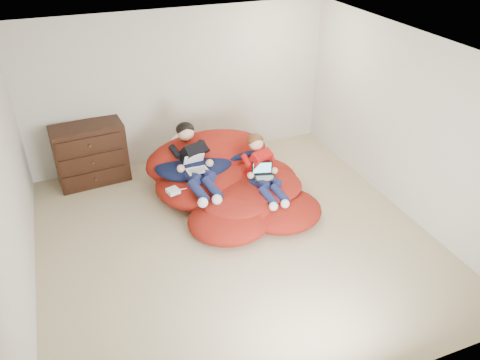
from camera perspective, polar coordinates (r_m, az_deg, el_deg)
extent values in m
cube|color=tan|center=(6.38, -0.61, -8.03)|extent=(5.10, 5.10, 0.25)
cube|color=beige|center=(7.80, -7.34, 11.10)|extent=(5.10, 0.02, 2.50)
cube|color=beige|center=(3.81, 13.17, -14.20)|extent=(5.10, 0.02, 2.50)
cube|color=beige|center=(5.39, -26.54, -2.03)|extent=(0.02, 5.10, 2.50)
cube|color=beige|center=(6.81, 19.62, 6.39)|extent=(0.02, 5.10, 2.50)
cube|color=white|center=(5.12, -0.79, 15.38)|extent=(5.10, 5.10, 0.02)
cube|color=black|center=(7.66, -17.75, 3.06)|extent=(1.11, 0.62, 0.96)
cube|color=black|center=(7.55, -17.19, 0.23)|extent=(0.96, 0.10, 0.23)
cylinder|color=#4C3F26|center=(7.53, -17.18, 0.16)|extent=(0.04, 0.06, 0.03)
cube|color=black|center=(7.41, -17.54, 2.13)|extent=(0.96, 0.10, 0.23)
cylinder|color=#4C3F26|center=(7.40, -17.52, 2.06)|extent=(0.04, 0.06, 0.03)
cube|color=black|center=(7.28, -17.89, 4.10)|extent=(0.96, 0.10, 0.23)
cylinder|color=#4C3F26|center=(7.27, -17.88, 4.03)|extent=(0.04, 0.06, 0.03)
ellipsoid|color=#A11D12|center=(7.07, -4.18, -0.30)|extent=(1.53, 1.37, 0.55)
ellipsoid|color=#A11D12|center=(7.16, 1.89, 0.02)|extent=(1.29, 1.25, 0.47)
ellipsoid|color=#A11D12|center=(6.71, 0.89, -2.53)|extent=(1.46, 1.17, 0.47)
ellipsoid|color=#A11D12|center=(6.39, -1.28, -4.92)|extent=(1.16, 1.06, 0.39)
ellipsoid|color=#A11D12|center=(6.62, 5.10, -3.69)|extent=(1.15, 1.04, 0.38)
ellipsoid|color=#A11D12|center=(7.35, -3.92, 2.68)|extent=(1.97, 0.87, 0.87)
ellipsoid|color=#0F1738|center=(7.07, -5.69, 2.06)|extent=(1.19, 0.98, 0.30)
ellipsoid|color=#0F1738|center=(7.33, -1.62, 3.72)|extent=(1.02, 0.71, 0.24)
ellipsoid|color=maroon|center=(6.78, 3.37, -0.55)|extent=(1.00, 1.00, 0.18)
ellipsoid|color=maroon|center=(6.48, -0.46, -2.63)|extent=(0.96, 0.87, 0.17)
ellipsoid|color=white|center=(7.42, -6.86, 4.71)|extent=(0.43, 0.27, 0.27)
cube|color=black|center=(6.92, -6.10, 3.08)|extent=(0.48, 0.57, 0.48)
sphere|color=tan|center=(6.95, -6.64, 5.77)|extent=(0.24, 0.24, 0.24)
ellipsoid|color=black|center=(6.96, -6.73, 6.18)|extent=(0.27, 0.25, 0.21)
cylinder|color=#151B42|center=(6.66, -5.98, 0.42)|extent=(0.28, 0.42, 0.22)
cylinder|color=#151B42|center=(6.40, -5.10, -1.34)|extent=(0.24, 0.40, 0.25)
sphere|color=white|center=(6.28, -4.55, -2.76)|extent=(0.14, 0.14, 0.14)
cylinder|color=#151B42|center=(6.71, -4.35, 0.74)|extent=(0.28, 0.42, 0.22)
cylinder|color=#151B42|center=(6.44, -3.40, -1.00)|extent=(0.24, 0.40, 0.25)
sphere|color=white|center=(6.32, -2.82, -2.39)|extent=(0.14, 0.14, 0.14)
cube|color=red|center=(6.74, 2.24, 2.02)|extent=(0.38, 0.40, 0.46)
sphere|color=tan|center=(6.69, 1.96, 4.52)|extent=(0.21, 0.21, 0.21)
ellipsoid|color=#532E16|center=(6.69, 1.88, 4.90)|extent=(0.23, 0.22, 0.18)
cylinder|color=#151B42|center=(6.60, 2.40, -0.43)|extent=(0.23, 0.36, 0.19)
cylinder|color=#151B42|center=(6.38, 3.46, -1.98)|extent=(0.20, 0.35, 0.22)
sphere|color=white|center=(6.29, 4.09, -3.23)|extent=(0.12, 0.12, 0.12)
cylinder|color=#151B42|center=(6.66, 3.76, -0.14)|extent=(0.23, 0.36, 0.19)
cylinder|color=#151B42|center=(6.45, 4.86, -1.67)|extent=(0.20, 0.35, 0.22)
sphere|color=white|center=(6.35, 5.51, -2.90)|extent=(0.12, 0.12, 0.12)
cube|color=white|center=(6.66, -5.23, 1.20)|extent=(0.31, 0.22, 0.01)
cube|color=gray|center=(6.65, -5.21, 1.23)|extent=(0.26, 0.13, 0.00)
cube|color=white|center=(6.74, -5.65, 2.53)|extent=(0.30, 0.13, 0.19)
cube|color=#4276E0|center=(6.73, -5.63, 2.53)|extent=(0.26, 0.10, 0.15)
cube|color=black|center=(6.60, 3.05, 0.25)|extent=(0.33, 0.27, 0.01)
cube|color=gray|center=(6.59, 3.09, 0.28)|extent=(0.27, 0.17, 0.00)
cube|color=black|center=(6.63, 2.70, 1.51)|extent=(0.29, 0.10, 0.20)
cube|color=#51AABF|center=(6.63, 2.73, 1.48)|extent=(0.25, 0.08, 0.17)
cube|color=white|center=(6.54, -8.16, -1.34)|extent=(0.19, 0.19, 0.06)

